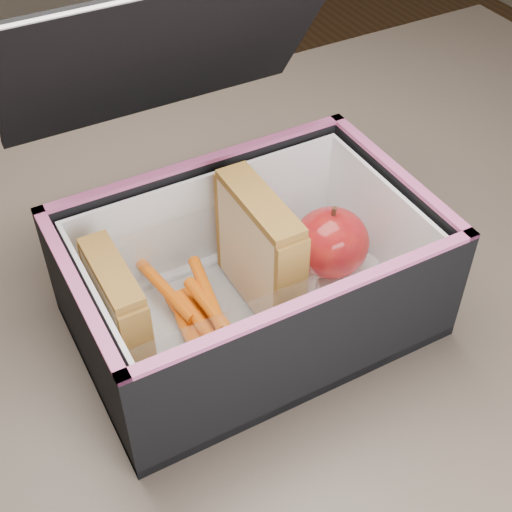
% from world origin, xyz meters
% --- Properties ---
extents(kitchen_table, '(1.20, 0.80, 0.75)m').
position_xyz_m(kitchen_table, '(0.00, 0.00, 0.66)').
color(kitchen_table, brown).
rests_on(kitchen_table, ground).
extents(lunch_bag, '(0.29, 0.30, 0.26)m').
position_xyz_m(lunch_bag, '(-0.02, -0.00, 0.81)').
color(lunch_bag, black).
rests_on(lunch_bag, kitchen_table).
extents(plastic_tub, '(0.17, 0.12, 0.07)m').
position_xyz_m(plastic_tub, '(-0.07, 0.00, 0.80)').
color(plastic_tub, white).
rests_on(plastic_tub, lunch_bag).
extents(sandwich_left, '(0.02, 0.08, 0.09)m').
position_xyz_m(sandwich_left, '(-0.13, 0.00, 0.81)').
color(sandwich_left, '#D4B685').
rests_on(sandwich_left, plastic_tub).
extents(sandwich_right, '(0.03, 0.10, 0.11)m').
position_xyz_m(sandwich_right, '(-0.01, 0.00, 0.82)').
color(sandwich_right, '#D4B685').
rests_on(sandwich_right, plastic_tub).
extents(carrot_sticks, '(0.05, 0.15, 0.03)m').
position_xyz_m(carrot_sticks, '(-0.07, -0.01, 0.78)').
color(carrot_sticks, '#E75B00').
rests_on(carrot_sticks, plastic_tub).
extents(paper_napkin, '(0.10, 0.10, 0.01)m').
position_xyz_m(paper_napkin, '(0.06, 0.01, 0.77)').
color(paper_napkin, white).
rests_on(paper_napkin, lunch_bag).
extents(red_apple, '(0.09, 0.09, 0.07)m').
position_xyz_m(red_apple, '(0.06, 0.00, 0.80)').
color(red_apple, maroon).
rests_on(red_apple, paper_napkin).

